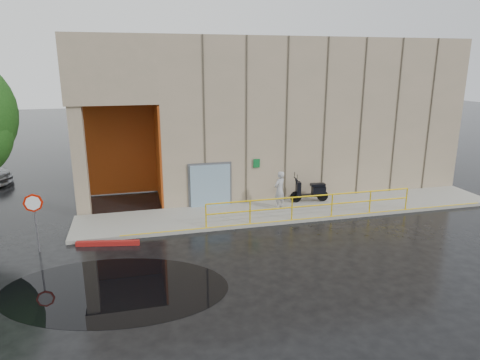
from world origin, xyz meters
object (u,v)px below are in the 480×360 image
at_px(person, 280,190).
at_px(scooter, 310,185).
at_px(stop_sign, 34,209).
at_px(red_curb, 108,243).

relative_size(person, scooter, 0.92).
bearing_deg(stop_sign, person, 31.53).
distance_m(scooter, stop_sign, 12.25).
distance_m(person, red_curb, 8.06).
relative_size(person, stop_sign, 0.79).
height_order(person, red_curb, person).
height_order(person, scooter, person).
relative_size(stop_sign, red_curb, 0.94).
height_order(scooter, red_curb, scooter).
distance_m(scooter, red_curb, 9.92).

